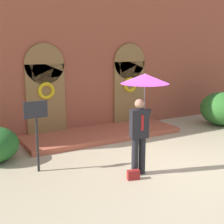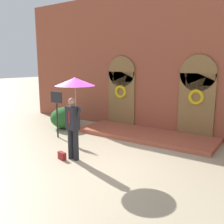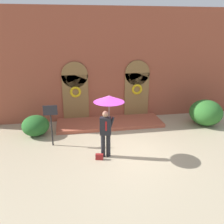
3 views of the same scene
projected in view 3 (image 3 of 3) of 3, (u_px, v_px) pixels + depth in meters
name	position (u px, v px, depth m)	size (l,w,h in m)	color
ground_plane	(123.00, 153.00, 9.70)	(80.00, 80.00, 0.00)	tan
building_facade	(106.00, 68.00, 12.71)	(14.00, 2.30, 5.60)	brown
person_with_umbrella	(108.00, 108.00, 8.84)	(1.10, 1.10, 2.36)	black
handbag	(99.00, 157.00, 9.17)	(0.28, 0.12, 0.22)	maroon
sign_post	(51.00, 119.00, 9.95)	(0.56, 0.06, 1.72)	black
shrub_left	(36.00, 126.00, 11.17)	(1.21, 1.29, 0.90)	#235B23
shrub_right	(206.00, 113.00, 12.33)	(1.57, 1.65, 1.26)	#2D6B28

